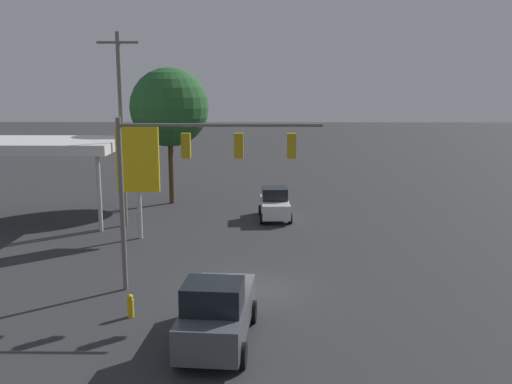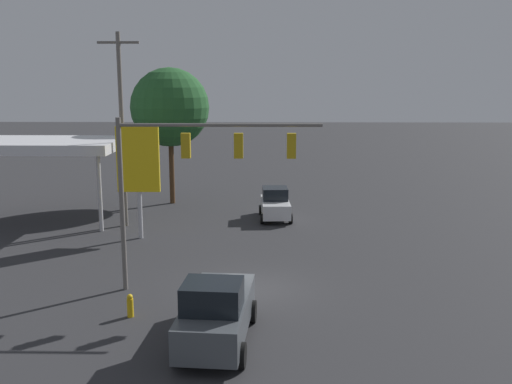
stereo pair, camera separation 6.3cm
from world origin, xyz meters
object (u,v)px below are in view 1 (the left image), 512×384
(utility_pole, at_px, (121,127))
(hatchback_crossing, at_px, (275,204))
(street_tree, at_px, (169,108))
(price_sign, at_px, (138,163))
(traffic_signal_assembly, at_px, (195,163))
(fire_hydrant, at_px, (130,306))
(pickup_parked, at_px, (217,312))

(utility_pole, distance_m, hatchback_crossing, 10.52)
(street_tree, bearing_deg, price_sign, 88.42)
(traffic_signal_assembly, height_order, price_sign, traffic_signal_assembly)
(traffic_signal_assembly, height_order, fire_hydrant, traffic_signal_assembly)
(price_sign, bearing_deg, traffic_signal_assembly, 117.29)
(price_sign, height_order, pickup_parked, price_sign)
(traffic_signal_assembly, distance_m, pickup_parked, 6.68)
(pickup_parked, relative_size, street_tree, 0.56)
(utility_pole, bearing_deg, street_tree, -105.12)
(street_tree, xyz_separation_m, fire_hydrant, (-1.69, 20.09, -6.35))
(traffic_signal_assembly, xyz_separation_m, price_sign, (4.09, -7.92, -1.14))
(traffic_signal_assembly, xyz_separation_m, fire_hydrant, (2.14, 2.85, -4.93))
(price_sign, height_order, hatchback_crossing, price_sign)
(utility_pole, relative_size, street_tree, 1.19)
(traffic_signal_assembly, distance_m, hatchback_crossing, 13.82)
(street_tree, bearing_deg, pickup_parked, 102.86)
(price_sign, distance_m, fire_hydrant, 11.59)
(price_sign, height_order, street_tree, street_tree)
(hatchback_crossing, bearing_deg, fire_hydrant, -22.57)
(traffic_signal_assembly, bearing_deg, price_sign, -62.71)
(price_sign, relative_size, pickup_parked, 1.16)
(traffic_signal_assembly, relative_size, street_tree, 0.86)
(traffic_signal_assembly, height_order, hatchback_crossing, traffic_signal_assembly)
(pickup_parked, relative_size, fire_hydrant, 6.06)
(price_sign, bearing_deg, hatchback_crossing, -147.97)
(traffic_signal_assembly, bearing_deg, street_tree, -77.47)
(fire_hydrant, bearing_deg, utility_pole, -75.73)
(pickup_parked, distance_m, hatchback_crossing, 17.77)
(hatchback_crossing, relative_size, street_tree, 0.41)
(pickup_parked, bearing_deg, hatchback_crossing, 177.25)
(traffic_signal_assembly, relative_size, fire_hydrant, 9.31)
(traffic_signal_assembly, height_order, street_tree, street_tree)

